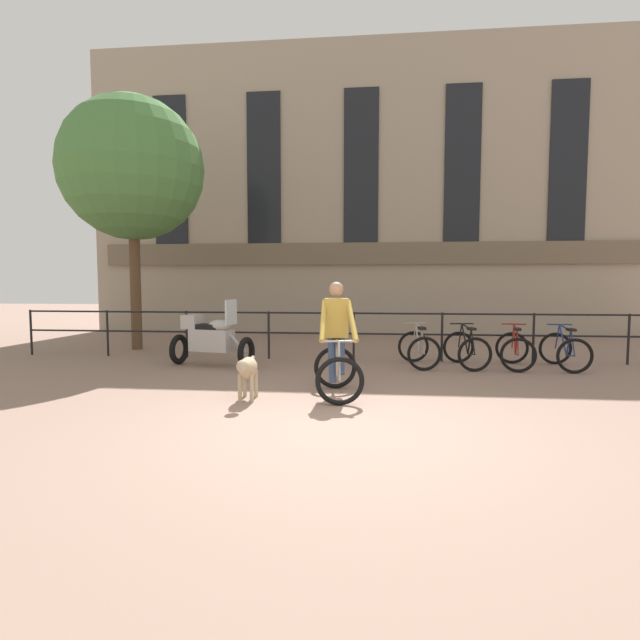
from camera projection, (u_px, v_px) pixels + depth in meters
name	position (u px, v px, depth m)	size (l,w,h in m)	color
ground_plane	(336.00, 431.00, 5.68)	(60.00, 60.00, 0.00)	#8E7060
canal_railing	(354.00, 328.00, 10.78)	(15.05, 0.05, 1.05)	black
building_facade	(361.00, 190.00, 16.22)	(18.00, 0.72, 9.38)	gray
cyclist_with_bike	(337.00, 344.00, 7.49)	(0.83, 1.25, 1.70)	black
dog	(247.00, 369.00, 7.14)	(0.29, 0.93, 0.64)	tan
parked_motorcycle	(211.00, 338.00, 10.02)	(1.74, 0.95, 1.35)	black
parked_bicycle_near_lamp	(419.00, 349.00, 10.02)	(0.79, 1.18, 0.86)	black
parked_bicycle_mid_left	(466.00, 349.00, 9.92)	(0.79, 1.18, 0.86)	black
parked_bicycle_mid_right	(515.00, 350.00, 9.82)	(0.83, 1.20, 0.86)	black
parked_bicycle_far_end	(565.00, 351.00, 9.72)	(0.68, 1.12, 0.86)	black
tree_canalside_left	(132.00, 169.00, 12.23)	(3.48, 3.48, 6.20)	brown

